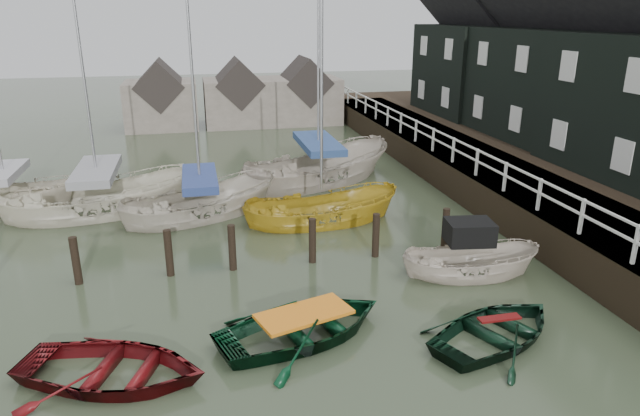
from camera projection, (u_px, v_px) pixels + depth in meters
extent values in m
plane|color=#2C3421|center=(290.00, 315.00, 14.36)|extent=(120.00, 120.00, 0.00)
cube|color=black|center=(464.00, 151.00, 25.08)|extent=(3.00, 32.00, 0.20)
cube|color=silver|center=(434.00, 129.00, 24.43)|extent=(0.06, 32.00, 0.06)
cube|color=silver|center=(433.00, 139.00, 24.56)|extent=(0.06, 32.00, 0.06)
cube|color=black|center=(570.00, 175.00, 26.67)|extent=(14.00, 38.00, 1.50)
cube|color=black|center=(556.00, 83.00, 27.21)|extent=(6.00, 7.00, 5.00)
cube|color=black|center=(485.00, 69.00, 33.67)|extent=(6.40, 7.00, 5.00)
cylinder|color=black|center=(77.00, 267.00, 15.83)|extent=(0.22, 0.22, 1.80)
cylinder|color=black|center=(169.00, 259.00, 16.35)|extent=(0.22, 0.22, 1.80)
cylinder|color=black|center=(232.00, 254.00, 16.72)|extent=(0.22, 0.22, 1.80)
cylinder|color=black|center=(312.00, 247.00, 17.21)|extent=(0.22, 0.22, 1.80)
cylinder|color=black|center=(376.00, 241.00, 17.62)|extent=(0.22, 0.22, 1.80)
cylinder|color=black|center=(445.00, 235.00, 18.10)|extent=(0.22, 0.22, 1.80)
cube|color=#665B51|center=(162.00, 105.00, 37.04)|extent=(4.50, 4.00, 3.00)
cube|color=#282321|center=(160.00, 84.00, 36.61)|extent=(3.18, 4.08, 3.18)
cube|color=#665B51|center=(239.00, 102.00, 38.06)|extent=(4.50, 4.00, 3.00)
cube|color=#282321|center=(238.00, 82.00, 37.64)|extent=(3.18, 4.08, 3.18)
cube|color=#665B51|center=(305.00, 100.00, 38.99)|extent=(4.50, 4.00, 3.00)
cube|color=#282321|center=(305.00, 81.00, 38.57)|extent=(3.18, 4.08, 3.18)
imported|color=#500B0D|center=(114.00, 380.00, 11.80)|extent=(4.69, 4.02, 0.82)
imported|color=black|center=(304.00, 337.00, 13.37)|extent=(4.88, 4.10, 0.87)
imported|color=black|center=(497.00, 339.00, 13.27)|extent=(4.44, 3.91, 0.76)
imported|color=beige|center=(469.00, 276.00, 16.48)|extent=(4.13, 2.05, 1.53)
cube|color=black|center=(469.00, 232.00, 16.25)|extent=(1.43, 1.18, 0.65)
imported|color=beige|center=(102.00, 213.00, 21.65)|extent=(7.48, 3.83, 2.75)
cylinder|color=#B2B2B7|center=(79.00, 43.00, 19.62)|extent=(0.10, 0.10, 9.41)
cube|color=gray|center=(96.00, 171.00, 21.12)|extent=(4.11, 2.06, 0.30)
imported|color=#BFB5A3|center=(202.00, 215.00, 21.36)|extent=(6.60, 4.52, 2.39)
cylinder|color=#B2B2B7|center=(190.00, 40.00, 19.30)|extent=(0.10, 0.10, 10.01)
cube|color=navy|center=(200.00, 179.00, 20.90)|extent=(3.61, 2.45, 0.30)
imported|color=gold|center=(322.00, 221.00, 20.74)|extent=(5.83, 2.42, 2.22)
cylinder|color=#B2B2B7|center=(322.00, 87.00, 19.17)|extent=(0.10, 0.10, 7.20)
imported|color=#B8AC9D|center=(318.00, 182.00, 25.57)|extent=(8.23, 5.80, 2.98)
cylinder|color=#B2B2B7|center=(318.00, 23.00, 23.35)|extent=(0.10, 0.10, 10.29)
cube|color=navy|center=(318.00, 143.00, 24.99)|extent=(4.50, 3.14, 0.30)
imported|color=beige|center=(10.00, 206.00, 22.37)|extent=(6.22, 4.06, 2.25)
cube|color=#959499|center=(3.00, 173.00, 21.93)|extent=(3.41, 2.20, 0.30)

